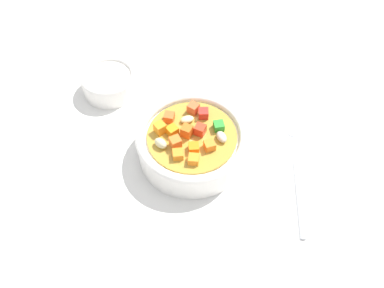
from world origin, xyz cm
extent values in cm
cube|color=silver|center=(0.00, 0.00, -1.00)|extent=(140.00, 140.00, 2.00)
cylinder|color=white|center=(0.00, 0.00, 2.05)|extent=(15.95, 15.95, 4.11)
torus|color=white|center=(0.00, 0.00, 4.51)|extent=(16.33, 16.33, 1.34)
cylinder|color=#B79037|center=(0.00, 0.00, 4.31)|extent=(13.03, 13.03, 0.40)
cube|color=orange|center=(4.63, 0.26, 5.31)|extent=(2.03, 2.03, 1.62)
cube|color=red|center=(-1.09, -3.86, 5.14)|extent=(1.65, 1.65, 1.28)
cube|color=green|center=(-3.60, -1.87, 5.10)|extent=(1.83, 1.83, 1.19)
cube|color=orange|center=(1.99, 2.17, 5.30)|extent=(2.00, 2.00, 1.59)
cube|color=orange|center=(-0.93, 4.40, 5.04)|extent=(1.50, 1.50, 1.08)
ellipsoid|color=beige|center=(1.13, -2.48, 4.95)|extent=(2.37, 2.06, 0.89)
cube|color=orange|center=(2.86, 0.11, 5.11)|extent=(2.02, 2.02, 1.21)
cube|color=orange|center=(-2.76, 1.79, 5.13)|extent=(1.93, 1.93, 1.25)
cube|color=red|center=(-1.07, -0.63, 5.25)|extent=(1.76, 1.76, 1.50)
cube|color=orange|center=(-0.65, 2.51, 5.05)|extent=(1.72, 1.72, 1.09)
ellipsoid|color=beige|center=(-4.23, 0.00, 5.05)|extent=(2.18, 2.38, 1.09)
cube|color=#DE5E27|center=(3.76, -2.31, 5.14)|extent=(1.49, 1.49, 1.28)
cube|color=orange|center=(0.75, -0.30, 5.35)|extent=(1.78, 1.78, 1.70)
cube|color=orange|center=(1.32, 3.94, 5.04)|extent=(1.76, 1.76, 1.08)
cube|color=#E95B2E|center=(0.54, -4.57, 5.23)|extent=(1.90, 1.90, 1.46)
ellipsoid|color=beige|center=(4.01, 2.56, 5.17)|extent=(2.38, 2.15, 1.33)
cylinder|color=silver|center=(-16.13, 5.33, 0.44)|extent=(1.91, 12.27, 0.87)
ellipsoid|color=silver|center=(-15.06, -7.17, 0.44)|extent=(2.64, 3.23, 0.88)
cylinder|color=white|center=(15.93, -10.98, 1.63)|extent=(8.97, 8.97, 3.26)
torus|color=white|center=(15.93, -10.98, 3.44)|extent=(9.06, 9.06, 0.72)
camera|label=1|loc=(-5.65, 34.98, 49.92)|focal=37.61mm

